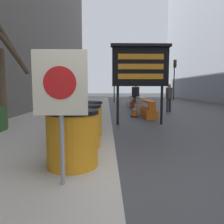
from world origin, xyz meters
TOP-DOWN VIEW (x-y plane):
  - ground_plane at (0.00, 0.00)m, footprint 120.00×120.00m
  - barrel_drum_foreground at (-0.74, 0.73)m, footprint 0.86×0.86m
  - barrel_drum_middle at (-0.73, 1.87)m, footprint 0.86×0.86m
  - barrel_drum_back at (-0.73, 3.00)m, footprint 0.86×0.86m
  - warning_sign at (-0.76, 0.03)m, footprint 0.69×0.08m
  - message_board at (1.09, 5.57)m, footprint 2.24×0.36m
  - jersey_barrier_orange_near at (1.83, 7.64)m, footprint 0.53×1.87m
  - jersey_barrier_cream at (1.83, 10.01)m, footprint 0.52×2.08m
  - jersey_barrier_red_striped at (1.83, 12.32)m, footprint 0.60×1.63m
  - jersey_barrier_white at (1.83, 14.39)m, footprint 0.60×1.90m
  - traffic_cone_near at (1.17, 7.82)m, footprint 0.36×0.36m
  - traffic_light_near_curb at (0.57, 19.26)m, footprint 0.28×0.45m
  - traffic_light_far_side at (7.51, 22.10)m, footprint 0.28×0.45m
  - pedestrian_worker at (3.46, 9.94)m, footprint 0.28×0.45m
  - pedestrian_passerby at (1.66, 11.16)m, footprint 0.51×0.39m

SIDE VIEW (x-z plane):
  - ground_plane at x=0.00m, z-range 0.00..0.00m
  - traffic_cone_near at x=1.17m, z-range -0.01..0.64m
  - jersey_barrier_white at x=1.83m, z-range -0.05..0.75m
  - jersey_barrier_orange_near at x=1.83m, z-range -0.05..0.76m
  - jersey_barrier_cream at x=1.83m, z-range -0.05..0.83m
  - jersey_barrier_red_striped at x=1.83m, z-range -0.06..0.87m
  - barrel_drum_foreground at x=-0.74m, z-range 0.12..1.04m
  - barrel_drum_middle at x=-0.73m, z-range 0.12..1.04m
  - barrel_drum_back at x=-0.73m, z-range 0.12..1.04m
  - pedestrian_worker at x=3.46m, z-range 0.15..1.81m
  - pedestrian_passerby at x=1.66m, z-range 0.15..1.86m
  - warning_sign at x=-0.76m, z-range 0.47..2.22m
  - message_board at x=1.09m, z-range 0.70..3.72m
  - traffic_light_near_curb at x=0.57m, z-range 0.94..5.16m
  - traffic_light_far_side at x=7.51m, z-range 1.00..5.58m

